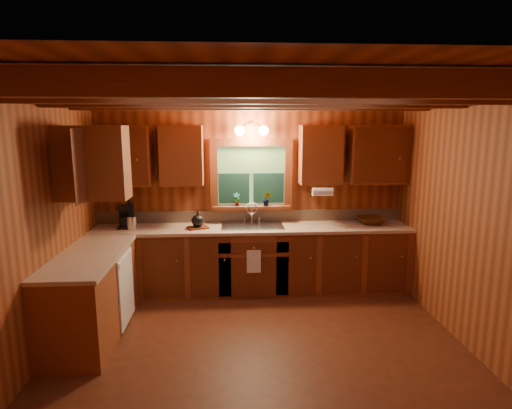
{
  "coord_description": "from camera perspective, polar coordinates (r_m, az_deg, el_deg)",
  "views": [
    {
      "loc": [
        -0.28,
        -3.87,
        2.24
      ],
      "look_at": [
        0.0,
        0.8,
        1.35
      ],
      "focal_mm": 29.61,
      "sensor_mm": 36.0,
      "label": 1
    }
  ],
  "objects": [
    {
      "name": "window_sill",
      "position": [
        5.81,
        -0.61,
        -0.35
      ],
      "size": [
        1.06,
        0.14,
        0.04
      ],
      "primitive_type": "cube",
      "color": "brown",
      "rests_on": "room"
    },
    {
      "name": "window",
      "position": [
        5.79,
        -0.64,
        3.71
      ],
      "size": [
        1.12,
        0.08,
        1.0
      ],
      "color": "brown",
      "rests_on": "room"
    },
    {
      "name": "cutting_board",
      "position": [
        5.58,
        -7.86,
        -3.11
      ],
      "size": [
        0.31,
        0.27,
        0.02
      ],
      "primitive_type": "cube",
      "rotation": [
        0.0,
        0.0,
        0.4
      ],
      "color": "#552412",
      "rests_on": "countertop"
    },
    {
      "name": "teakettle",
      "position": [
        5.56,
        -7.88,
        -2.17
      ],
      "size": [
        0.16,
        0.16,
        0.21
      ],
      "rotation": [
        0.0,
        0.0,
        0.35
      ],
      "color": "black",
      "rests_on": "cutting_board"
    },
    {
      "name": "wall_sconce",
      "position": [
        5.63,
        -0.59,
        9.99
      ],
      "size": [
        0.45,
        0.21,
        0.17
      ],
      "color": "black",
      "rests_on": "room"
    },
    {
      "name": "dishwasher_panel",
      "position": [
        5.04,
        -17.14,
        -10.78
      ],
      "size": [
        0.02,
        0.6,
        0.8
      ],
      "primitive_type": "cube",
      "color": "white",
      "rests_on": "base_cabinets"
    },
    {
      "name": "ceiling_beams",
      "position": [
        3.89,
        0.74,
        14.44
      ],
      "size": [
        4.2,
        2.54,
        0.18
      ],
      "color": "brown",
      "rests_on": "room"
    },
    {
      "name": "dish_towel",
      "position": [
        5.43,
        -0.3,
        -7.71
      ],
      "size": [
        0.18,
        0.01,
        0.3
      ],
      "primitive_type": "cube",
      "color": "white",
      "rests_on": "base_cabinets"
    },
    {
      "name": "potted_plant_left",
      "position": [
        5.77,
        -2.62,
        0.71
      ],
      "size": [
        0.11,
        0.08,
        0.19
      ],
      "primitive_type": "imported",
      "rotation": [
        0.0,
        0.0,
        0.13
      ],
      "color": "#552412",
      "rests_on": "window_sill"
    },
    {
      "name": "backsplash",
      "position": [
        5.9,
        -0.64,
        -1.56
      ],
      "size": [
        4.2,
        0.02,
        0.16
      ],
      "primitive_type": "cube",
      "color": "tan",
      "rests_on": "room"
    },
    {
      "name": "paper_towel_roll",
      "position": [
        5.6,
        8.98,
        1.7
      ],
      "size": [
        0.27,
        0.11,
        0.11
      ],
      "primitive_type": "cylinder",
      "rotation": [
        0.0,
        1.57,
        0.0
      ],
      "color": "white",
      "rests_on": "upper_cabinets"
    },
    {
      "name": "base_cabinets",
      "position": [
        5.47,
        -5.54,
        -8.61
      ],
      "size": [
        4.2,
        2.22,
        0.86
      ],
      "color": "brown",
      "rests_on": "ground"
    },
    {
      "name": "sink",
      "position": [
        5.66,
        -0.49,
        -3.4
      ],
      "size": [
        0.82,
        0.48,
        0.43
      ],
      "color": "silver",
      "rests_on": "countertop"
    },
    {
      "name": "wicker_basket",
      "position": [
        5.99,
        15.28,
        -2.09
      ],
      "size": [
        0.4,
        0.4,
        0.09
      ],
      "primitive_type": "imported",
      "rotation": [
        0.0,
        0.0,
        -0.03
      ],
      "color": "#48230C",
      "rests_on": "countertop"
    },
    {
      "name": "potted_plant_right",
      "position": [
        5.77,
        1.46,
        0.75
      ],
      "size": [
        0.13,
        0.12,
        0.19
      ],
      "primitive_type": "imported",
      "rotation": [
        0.0,
        0.0,
        -0.36
      ],
      "color": "#552412",
      "rests_on": "window_sill"
    },
    {
      "name": "utensil_crock",
      "position": [
        5.73,
        -16.46,
        -2.25
      ],
      "size": [
        0.13,
        0.13,
        0.38
      ],
      "rotation": [
        0.0,
        0.0,
        0.13
      ],
      "color": "silver",
      "rests_on": "countertop"
    },
    {
      "name": "room",
      "position": [
        4.0,
        0.7,
        -2.85
      ],
      "size": [
        4.2,
        4.2,
        4.2
      ],
      "color": "#502413",
      "rests_on": "ground"
    },
    {
      "name": "coffee_maker",
      "position": [
        5.82,
        -17.22,
        -1.53
      ],
      "size": [
        0.17,
        0.22,
        0.31
      ],
      "rotation": [
        0.0,
        0.0,
        0.02
      ],
      "color": "black",
      "rests_on": "countertop"
    },
    {
      "name": "countertop",
      "position": [
        5.34,
        -5.48,
        -4.03
      ],
      "size": [
        4.2,
        2.24,
        0.04
      ],
      "color": "tan",
      "rests_on": "base_cabinets"
    },
    {
      "name": "upper_cabinets",
      "position": [
        5.32,
        -6.53,
        6.38
      ],
      "size": [
        4.19,
        1.77,
        0.78
      ],
      "color": "brown",
      "rests_on": "room"
    }
  ]
}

